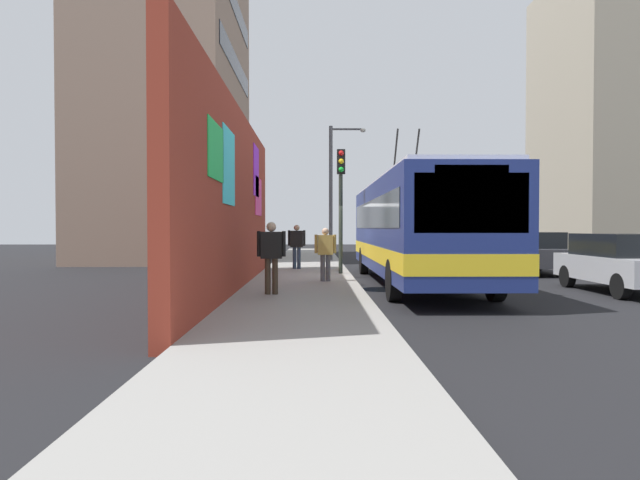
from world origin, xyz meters
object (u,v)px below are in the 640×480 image
at_px(parked_car_dark_gray, 531,252).
at_px(street_lamp, 335,183).
at_px(parked_car_silver, 623,262).
at_px(city_bus, 415,226).
at_px(pedestrian_midblock, 297,243).
at_px(traffic_light, 341,190).
at_px(pedestrian_at_curb, 325,250).
at_px(pedestrian_near_wall, 271,252).
at_px(parked_car_white, 482,246).

bearing_deg(parked_car_dark_gray, street_lamp, 49.22).
bearing_deg(street_lamp, parked_car_silver, -149.93).
xyz_separation_m(parked_car_silver, parked_car_dark_gray, (6.27, 0.00, 0.00)).
xyz_separation_m(city_bus, parked_car_dark_gray, (4.10, -5.20, -0.95)).
height_order(pedestrian_midblock, street_lamp, street_lamp).
height_order(traffic_light, street_lamp, street_lamp).
xyz_separation_m(city_bus, traffic_light, (2.24, 2.15, 1.26)).
bearing_deg(pedestrian_at_curb, parked_car_dark_gray, -60.58).
relative_size(pedestrian_at_curb, street_lamp, 0.24).
bearing_deg(parked_car_silver, pedestrian_midblock, 53.15).
distance_m(pedestrian_near_wall, traffic_light, 6.48).
bearing_deg(parked_car_white, pedestrian_near_wall, 146.11).
relative_size(traffic_light, street_lamp, 0.65).
xyz_separation_m(city_bus, parked_car_white, (10.19, -5.20, -0.95)).
xyz_separation_m(parked_car_dark_gray, pedestrian_at_curb, (-4.48, 7.94, 0.24)).
bearing_deg(street_lamp, traffic_light, 179.27).
bearing_deg(parked_car_dark_gray, parked_car_silver, -180.00).
relative_size(city_bus, parked_car_dark_gray, 2.85).
height_order(parked_car_dark_gray, pedestrian_at_curb, pedestrian_at_curb).
bearing_deg(city_bus, traffic_light, 43.88).
bearing_deg(parked_car_silver, parked_car_white, 0.00).
xyz_separation_m(parked_car_silver, pedestrian_at_curb, (1.79, 7.94, 0.24)).
bearing_deg(traffic_light, parked_car_silver, -120.92).
bearing_deg(pedestrian_near_wall, pedestrian_midblock, -2.40).
xyz_separation_m(pedestrian_at_curb, pedestrian_midblock, (4.92, 1.01, 0.09)).
distance_m(parked_car_silver, street_lamp, 14.80).
bearing_deg(parked_car_silver, pedestrian_near_wall, 99.09).
relative_size(parked_car_dark_gray, pedestrian_at_curb, 2.68).
height_order(parked_car_silver, pedestrian_near_wall, pedestrian_near_wall).
bearing_deg(pedestrian_midblock, parked_car_silver, -126.85).
height_order(parked_car_white, street_lamp, street_lamp).
bearing_deg(pedestrian_midblock, city_bus, -140.45).
height_order(parked_car_silver, traffic_light, traffic_light).
bearing_deg(traffic_light, pedestrian_midblock, 34.77).
bearing_deg(parked_car_silver, city_bus, 67.38).
xyz_separation_m(parked_car_dark_gray, pedestrian_midblock, (0.44, 8.95, 0.33)).
xyz_separation_m(parked_car_dark_gray, parked_car_white, (6.09, 0.00, -0.00)).
height_order(parked_car_white, traffic_light, traffic_light).
bearing_deg(pedestrian_at_curb, parked_car_white, -36.93).
height_order(city_bus, parked_car_dark_gray, city_bus).
bearing_deg(pedestrian_near_wall, pedestrian_at_curb, -22.50).
height_order(parked_car_silver, pedestrian_midblock, pedestrian_midblock).
bearing_deg(pedestrian_at_curb, pedestrian_near_wall, 157.50).
relative_size(pedestrian_midblock, traffic_light, 0.40).
relative_size(parked_car_white, pedestrian_midblock, 2.48).
height_order(city_bus, parked_car_silver, city_bus).
bearing_deg(street_lamp, pedestrian_near_wall, 171.67).
bearing_deg(parked_car_white, pedestrian_at_curb, 143.07).
bearing_deg(parked_car_dark_gray, pedestrian_midblock, 87.16).
relative_size(pedestrian_at_curb, pedestrian_near_wall, 0.92).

